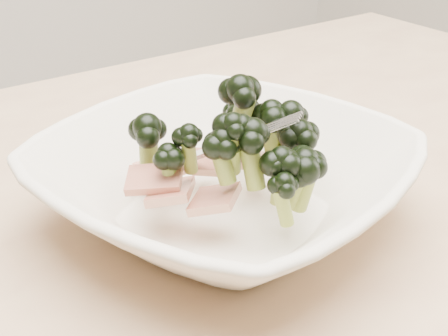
{
  "coord_description": "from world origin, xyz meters",
  "views": [
    {
      "loc": [
        -0.32,
        -0.4,
        1.04
      ],
      "look_at": [
        -0.05,
        -0.03,
        0.8
      ],
      "focal_mm": 50.0,
      "sensor_mm": 36.0,
      "label": 1
    }
  ],
  "objects": [
    {
      "name": "dining_table",
      "position": [
        0.0,
        0.0,
        0.65
      ],
      "size": [
        1.2,
        0.8,
        0.75
      ],
      "color": "tan",
      "rests_on": "ground"
    },
    {
      "name": "broccoli_dish",
      "position": [
        -0.05,
        -0.03,
        0.79
      ],
      "size": [
        0.37,
        0.37,
        0.12
      ],
      "color": "silver",
      "rests_on": "dining_table"
    }
  ]
}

